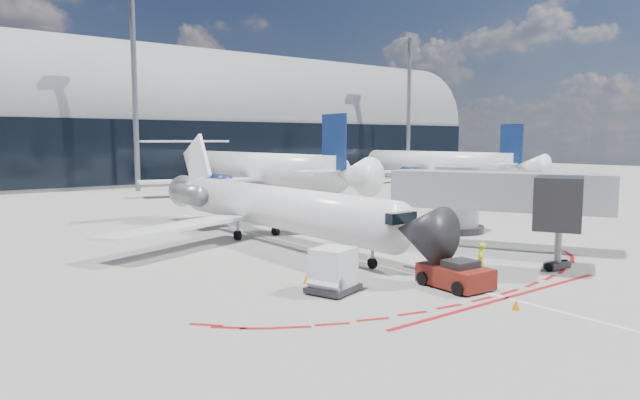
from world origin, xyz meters
TOP-DOWN VIEW (x-y plane):
  - ground at (0.00, 0.00)m, footprint 260.00×260.00m
  - apron_centerline at (0.00, 2.00)m, footprint 0.25×40.00m
  - apron_stop_bar at (0.00, -11.50)m, footprint 14.00×0.25m
  - terminal_building at (0.00, 64.97)m, footprint 150.00×24.15m
  - jet_bridge at (9.79, -3.01)m, footprint 10.03×15.20m
  - light_mast_centre at (5.00, 48.00)m, footprint 0.70×0.70m
  - light_mast_east at (55.00, 48.00)m, footprint 0.70×0.70m
  - regional_jet at (-0.80, 6.55)m, footprint 23.26×28.68m
  - pushback_tug at (-0.33, -9.01)m, footprint 2.31×5.10m
  - ramp_worker at (1.13, -9.26)m, footprint 0.85×0.80m
  - uld_container at (-5.34, -6.32)m, footprint 2.61×2.42m
  - safety_cone_left at (-5.39, -4.35)m, footprint 0.33×0.33m
  - safety_cone_right at (-1.16, -12.75)m, footprint 0.31×0.31m
  - bg_airliner_1 at (17.20, 37.65)m, footprint 36.50×38.65m
  - bg_airliner_2 at (51.44, 38.61)m, footprint 34.56×36.60m

SIDE VIEW (x-z plane):
  - ground at x=0.00m, z-range 0.00..0.00m
  - apron_centerline at x=0.00m, z-range 0.00..0.01m
  - apron_stop_bar at x=0.00m, z-range 0.00..0.01m
  - safety_cone_right at x=-1.16m, z-range 0.00..0.44m
  - safety_cone_left at x=-5.39m, z-range 0.00..0.46m
  - pushback_tug at x=-0.33m, z-range -0.08..1.24m
  - ramp_worker at x=1.13m, z-range 0.00..1.95m
  - uld_container at x=-5.34m, z-range -0.01..1.98m
  - regional_jet at x=-0.80m, z-range -1.19..5.99m
  - jet_bridge at x=9.79m, z-range 0.56..5.46m
  - bg_airliner_2 at x=51.44m, z-range 0.00..11.18m
  - bg_airliner_1 at x=17.20m, z-range 0.00..11.81m
  - terminal_building at x=0.00m, z-range -3.48..20.52m
  - light_mast_centre at x=5.00m, z-range 0.00..25.00m
  - light_mast_east at x=55.00m, z-range 0.00..25.00m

